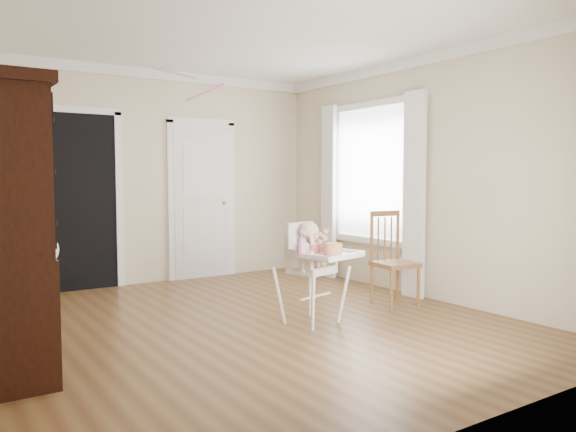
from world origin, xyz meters
TOP-DOWN VIEW (x-y plane):
  - floor at (0.00, 0.00)m, footprint 5.00×5.00m
  - ceiling at (0.00, 0.00)m, footprint 5.00×5.00m
  - wall_back at (0.00, 2.50)m, footprint 4.50×0.00m
  - wall_right at (2.25, 0.00)m, footprint 0.00×5.00m
  - crown_molding at (0.00, 0.00)m, footprint 4.50×5.00m
  - doorway at (-0.90, 2.48)m, footprint 1.06×0.05m
  - closet_door at (0.70, 2.48)m, footprint 0.96×0.09m
  - window_right at (2.18, 0.80)m, footprint 0.13×1.84m
  - high_chair at (0.52, -0.29)m, footprint 0.68×0.78m
  - baby at (0.52, -0.26)m, footprint 0.30×0.22m
  - cake at (0.59, -0.51)m, footprint 0.22×0.22m
  - sippy_cup at (0.32, -0.41)m, footprint 0.08×0.08m
  - china_cabinet at (-1.99, -0.20)m, footprint 0.53×1.18m
  - dining_chair at (1.70, -0.12)m, footprint 0.45×0.45m
  - streamer at (-0.20, 1.16)m, footprint 0.34×0.39m

SIDE VIEW (x-z plane):
  - floor at x=0.00m, z-range 0.00..0.00m
  - dining_chair at x=1.70m, z-range -0.03..0.96m
  - high_chair at x=0.52m, z-range 0.11..1.06m
  - cake at x=0.59m, z-range 0.66..0.76m
  - baby at x=0.52m, z-range 0.51..0.93m
  - sippy_cup at x=0.32m, z-range 0.65..0.84m
  - china_cabinet at x=-1.99m, z-range 0.00..2.00m
  - closet_door at x=0.70m, z-range -0.04..2.09m
  - doorway at x=-0.90m, z-range 0.00..2.22m
  - window_right at x=2.18m, z-range 0.14..2.44m
  - wall_back at x=0.00m, z-range -0.90..3.60m
  - wall_right at x=2.25m, z-range -1.15..3.85m
  - streamer at x=-0.20m, z-range 2.36..2.51m
  - crown_molding at x=0.00m, z-range 2.58..2.70m
  - ceiling at x=0.00m, z-range 2.70..2.70m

